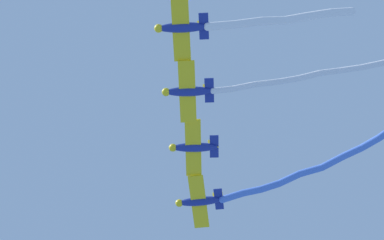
% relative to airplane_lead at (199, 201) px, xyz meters
% --- Properties ---
extents(airplane_lead, '(7.32, 6.46, 1.99)m').
position_rel_airplane_lead_xyz_m(airplane_lead, '(0.00, 0.00, 0.00)').
color(airplane_lead, navy).
extents(smoke_trail_lead, '(9.51, 21.95, 4.09)m').
position_rel_airplane_lead_xyz_m(smoke_trail_lead, '(6.70, -12.48, 1.37)').
color(smoke_trail_lead, '#4C75DB').
extents(airplane_left_wing, '(6.98, 6.77, 1.99)m').
position_rel_airplane_lead_xyz_m(airplane_left_wing, '(-5.94, -4.95, 0.30)').
color(airplane_left_wing, navy).
extents(airplane_right_wing, '(7.03, 6.71, 1.99)m').
position_rel_airplane_lead_xyz_m(airplane_right_wing, '(-11.87, -9.89, 0.00)').
color(airplane_right_wing, navy).
extents(smoke_trail_right_wing, '(12.76, 16.24, 3.16)m').
position_rel_airplane_lead_xyz_m(smoke_trail_right_wing, '(-3.72, -19.53, 1.42)').
color(smoke_trail_right_wing, white).
extents(airplane_slot, '(7.07, 6.67, 1.99)m').
position_rel_airplane_lead_xyz_m(airplane_slot, '(-17.80, -14.83, 0.30)').
color(airplane_slot, navy).
extents(smoke_trail_slot, '(11.44, 12.65, 3.24)m').
position_rel_airplane_lead_xyz_m(smoke_trail_slot, '(-10.53, -22.84, 1.39)').
color(smoke_trail_slot, white).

